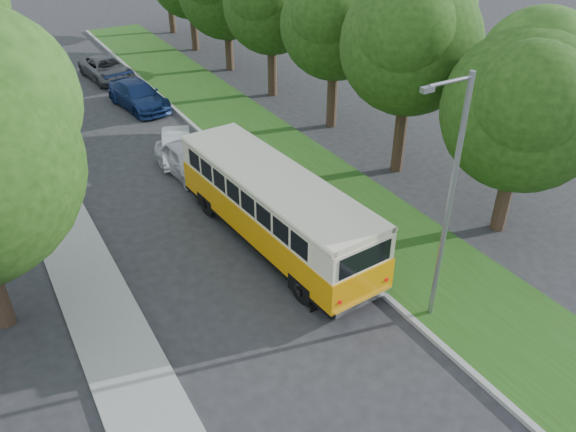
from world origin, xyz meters
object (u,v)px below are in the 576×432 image
car_silver (187,160)px  lamppost_far (13,77)px  car_white (177,146)px  car_blue (138,95)px  vintage_bus (274,209)px  lamppost_near (448,199)px  car_grey (106,69)px

car_silver → lamppost_far: bearing=132.3°
car_white → car_blue: size_ratio=0.74×
lamppost_far → car_white: size_ratio=1.95×
car_blue → vintage_bus: bearing=-98.5°
vintage_bus → lamppost_near: bearing=-74.0°
lamppost_near → car_silver: (-2.95, 13.09, -3.64)m
lamppost_near → car_grey: 29.16m
vintage_bus → car_grey: size_ratio=1.97×
car_silver → car_white: car_silver is taller
car_silver → car_white: bearing=77.9°
lamppost_far → vintage_bus: bearing=-61.7°
lamppost_far → car_blue: lamppost_far is taller
lamppost_far → vintage_bus: 14.35m
car_blue → lamppost_near: bearing=-92.9°
lamppost_far → vintage_bus: size_ratio=0.74×
lamppost_near → car_white: (-2.73, 14.99, -3.73)m
lamppost_near → car_white: lamppost_near is taller
lamppost_far → car_white: lamppost_far is taller
car_white → car_grey: (0.27, 13.83, 0.08)m
car_grey → lamppost_far: bearing=-127.8°
lamppost_near → car_silver: bearing=102.7°
car_blue → car_grey: size_ratio=1.01×
car_silver → car_white: 1.92m
vintage_bus → car_silver: bearing=91.8°
lamppost_near → car_silver: size_ratio=1.86×
car_silver → lamppost_near: bearing=-82.7°
lamppost_near → car_blue: (-2.25, 22.61, -3.61)m
lamppost_far → car_white: (6.17, -3.51, -3.48)m
lamppost_near → car_blue: 23.00m
car_silver → car_grey: size_ratio=0.83×
car_blue → car_white: bearing=-102.2°
lamppost_near → car_blue: size_ratio=1.54×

